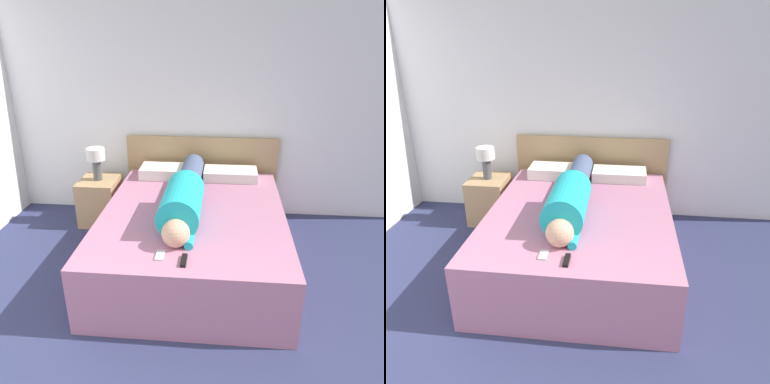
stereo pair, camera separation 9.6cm
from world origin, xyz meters
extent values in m
cube|color=white|center=(0.00, 3.77, 1.30)|extent=(5.88, 0.06, 2.60)
cube|color=#B2708E|center=(-0.08, 2.57, 0.29)|extent=(1.67, 2.08, 0.57)
cube|color=tan|center=(-0.08, 3.70, 0.48)|extent=(1.79, 0.04, 0.96)
cube|color=tan|center=(-1.24, 3.36, 0.26)|extent=(0.43, 0.47, 0.53)
cylinder|color=#4C4C51|center=(-1.24, 3.36, 0.65)|extent=(0.10, 0.10, 0.24)
cylinder|color=silver|center=(-1.24, 3.36, 0.83)|extent=(0.20, 0.20, 0.13)
sphere|color=tan|center=(-0.16, 1.93, 0.68)|extent=(0.22, 0.22, 0.22)
cylinder|color=#1EADB7|center=(-0.16, 2.36, 0.74)|extent=(0.34, 0.71, 0.34)
cylinder|color=#47567A|center=(-0.16, 3.13, 0.69)|extent=(0.23, 0.85, 0.23)
cylinder|color=#1EADB7|center=(-0.05, 1.98, 0.61)|extent=(0.07, 0.22, 0.07)
cube|color=silver|center=(-0.43, 3.41, 0.63)|extent=(0.62, 0.33, 0.12)
cube|color=silver|center=(0.27, 3.41, 0.63)|extent=(0.59, 0.33, 0.11)
cube|color=black|center=(-0.07, 1.72, 0.58)|extent=(0.04, 0.15, 0.02)
cube|color=#B2B7BC|center=(-0.26, 1.78, 0.58)|extent=(0.06, 0.13, 0.01)
camera|label=1|loc=(0.19, -0.53, 2.10)|focal=35.00mm
camera|label=2|loc=(0.29, -0.52, 2.10)|focal=35.00mm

